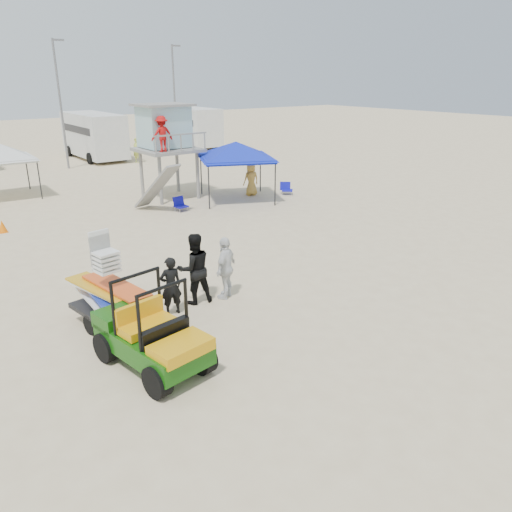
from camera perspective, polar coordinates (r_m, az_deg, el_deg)
ground at (r=11.58m, az=7.13°, el=-10.67°), size 140.00×140.00×0.00m
utility_cart at (r=10.67m, az=-11.87°, el=-8.16°), size 1.67×2.76×1.97m
surf_trailer at (r=12.66m, az=-16.46°, el=-4.09°), size 1.57×2.48×2.18m
man_left at (r=12.98m, az=-9.72°, el=-3.40°), size 0.62×0.46×1.57m
man_mid at (r=13.48m, az=-7.08°, el=-1.44°), size 1.07×0.91×1.97m
man_right at (r=13.73m, az=-3.48°, el=-1.35°), size 1.11×0.91×1.77m
lifeguard_tower at (r=25.42m, az=-10.45°, el=13.94°), size 2.81×2.81×4.47m
canopy_blue at (r=24.65m, az=-2.30°, el=12.61°), size 4.38×4.38×3.26m
cone_far at (r=22.11m, az=-27.00°, el=3.05°), size 0.34×0.34×0.50m
beach_chair_b at (r=23.20m, az=-8.69°, el=5.90°), size 0.59×0.63×0.64m
beach_chair_c at (r=26.27m, az=3.44°, el=7.74°), size 0.74×0.85×0.64m
rv_mid_right at (r=39.47m, az=-18.04°, el=13.14°), size 2.64×7.00×3.25m
rv_far_right at (r=44.59m, az=-7.50°, el=14.60°), size 2.64×6.60×3.25m
light_pole_left at (r=35.54m, az=-21.41°, el=15.68°), size 0.14×0.14×8.00m
light_pole_right at (r=40.37m, az=-9.27°, el=17.10°), size 0.14×0.14×8.00m
distant_beachgoers at (r=27.04m, az=-18.51°, el=8.23°), size 14.43×13.73×1.72m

